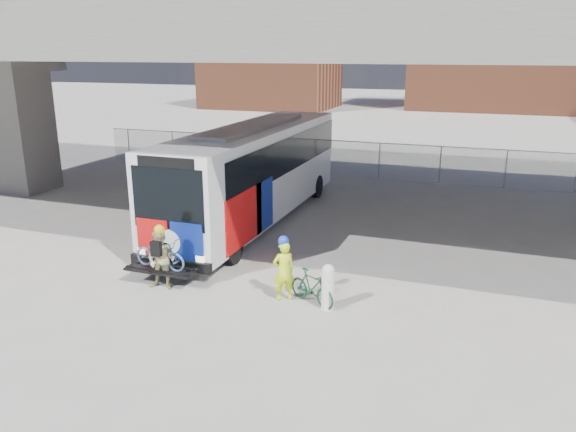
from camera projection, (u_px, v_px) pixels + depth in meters
The scene contains 9 objects.
ground at pixel (275, 252), 18.14m from camera, with size 160.00×160.00×0.00m, color #9E9991.
bus at pixel (254, 166), 20.98m from camera, with size 2.67×12.92×3.69m.
overpass at pixel (314, 42), 19.89m from camera, with size 40.00×16.00×7.95m.
chainlink_fence at pixel (360, 150), 28.54m from camera, with size 30.00×0.06×30.00m.
brick_buildings at pixel (450, 59), 59.64m from camera, with size 54.00×22.00×12.00m.
bollard at pixel (328, 285), 13.99m from camera, with size 0.31×0.31×1.20m.
cyclist_hivis at pixel (283, 269), 14.47m from camera, with size 0.70×0.67×1.76m.
cyclist_tan at pixel (161, 259), 15.15m from camera, with size 0.85×0.69×1.84m.
bike_parked at pixel (312, 287), 14.32m from camera, with size 0.43×1.52×0.91m, color #154328.
Camera 1 is at (6.26, -15.88, 6.27)m, focal length 35.00 mm.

